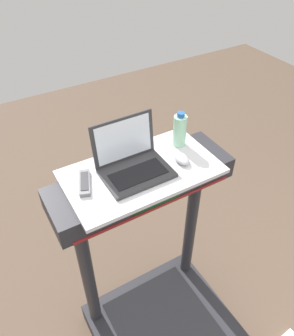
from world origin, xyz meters
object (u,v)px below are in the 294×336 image
(laptop, at_px, (132,162))
(tv_remote, at_px, (85,183))
(water_bottle, at_px, (180,130))
(computer_mouse, at_px, (182,159))

(laptop, xyz_separation_m, tv_remote, (-0.23, 0.02, -0.04))
(tv_remote, bearing_deg, water_bottle, 4.25)
(laptop, bearing_deg, water_bottle, 6.90)
(water_bottle, relative_size, tv_remote, 1.11)
(computer_mouse, relative_size, tv_remote, 0.60)
(water_bottle, height_order, tv_remote, water_bottle)
(laptop, bearing_deg, tv_remote, 170.51)
(computer_mouse, xyz_separation_m, tv_remote, (-0.46, 0.08, -0.01))
(laptop, height_order, computer_mouse, laptop)
(laptop, xyz_separation_m, computer_mouse, (0.23, -0.06, -0.03))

